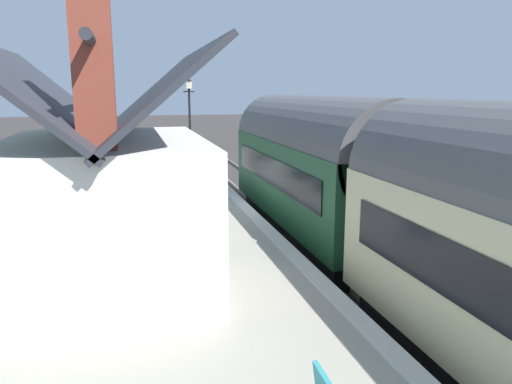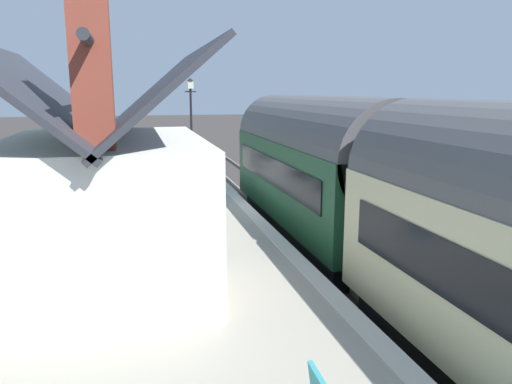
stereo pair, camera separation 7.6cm
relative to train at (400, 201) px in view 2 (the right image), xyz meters
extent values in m
plane|color=#383330|center=(5.09, 0.90, -2.22)|extent=(160.00, 160.00, 0.00)
cube|color=#A39B8C|center=(5.09, 5.00, -1.72)|extent=(32.00, 6.20, 1.00)
cube|color=beige|center=(5.09, 2.08, -1.21)|extent=(32.00, 0.36, 0.02)
cube|color=gray|center=(5.09, -0.72, -2.15)|extent=(52.00, 0.08, 0.14)
cube|color=gray|center=(5.09, 0.72, -2.15)|extent=(52.00, 0.08, 0.14)
cube|color=black|center=(4.84, 0.00, -1.87)|extent=(8.46, 2.29, 0.70)
cube|color=#1E4C2D|center=(4.84, 0.00, -0.37)|extent=(9.20, 2.70, 2.30)
cylinder|color=#515154|center=(4.84, 0.00, 0.78)|extent=(9.20, 2.65, 2.65)
cube|color=black|center=(4.84, 1.36, -0.08)|extent=(7.82, 0.03, 0.80)
cylinder|color=black|center=(7.60, 0.00, -1.87)|extent=(0.70, 2.16, 0.70)
cylinder|color=black|center=(2.08, 0.00, -1.87)|extent=(0.70, 2.16, 0.70)
cube|color=black|center=(9.46, 0.00, 0.04)|extent=(0.04, 2.16, 0.90)
cylinder|color=#F2EDCC|center=(9.48, 0.00, -0.94)|extent=(0.06, 0.24, 0.24)
cube|color=red|center=(9.52, 0.00, -1.40)|extent=(0.16, 2.56, 0.24)
cylinder|color=black|center=(-2.10, 0.00, -1.87)|extent=(0.70, 2.16, 0.70)
cube|color=white|center=(0.54, 5.83, 0.09)|extent=(5.24, 3.56, 2.61)
cube|color=#2D3038|center=(0.54, 4.94, 2.16)|extent=(5.74, 2.03, 1.77)
cube|color=#2D3038|center=(0.54, 6.72, 2.16)|extent=(5.74, 2.03, 1.77)
cylinder|color=#2D3038|center=(0.54, 5.83, 2.92)|extent=(5.74, 0.16, 0.16)
cube|color=brown|center=(-1.25, 5.83, 2.62)|extent=(0.56, 0.56, 2.45)
cube|color=slate|center=(1.14, 4.03, -0.17)|extent=(0.90, 0.06, 2.10)
cube|color=slate|center=(-0.26, 4.03, 0.48)|extent=(0.80, 0.05, 1.10)
cube|color=slate|center=(2.54, 4.03, 0.48)|extent=(0.80, 0.05, 1.10)
cube|color=teal|center=(14.91, 4.01, -0.77)|extent=(1.41, 0.42, 0.06)
cube|color=teal|center=(14.92, 3.83, -0.54)|extent=(1.40, 0.13, 0.40)
cube|color=black|center=(14.35, 4.00, -1.00)|extent=(0.07, 0.36, 0.44)
cube|color=black|center=(15.47, 4.02, -1.00)|extent=(0.07, 0.36, 0.44)
cube|color=teal|center=(9.39, 3.93, -0.77)|extent=(1.41, 0.42, 0.06)
cube|color=teal|center=(9.38, 3.75, -0.54)|extent=(1.40, 0.13, 0.40)
cube|color=black|center=(8.83, 3.94, -1.00)|extent=(0.07, 0.36, 0.44)
cube|color=black|center=(9.95, 3.92, -1.00)|extent=(0.07, 0.36, 0.44)
cube|color=teal|center=(6.56, 3.86, -0.77)|extent=(1.41, 0.45, 0.06)
cube|color=teal|center=(6.57, 3.68, -0.54)|extent=(1.40, 0.16, 0.40)
cube|color=black|center=(6.00, 3.84, -1.00)|extent=(0.07, 0.36, 0.44)
cube|color=black|center=(7.12, 3.88, -1.00)|extent=(0.07, 0.36, 0.44)
cube|color=teal|center=(13.45, 5.34, -1.08)|extent=(0.96, 0.32, 0.28)
ellipsoid|color=olive|center=(13.45, 5.34, -0.82)|extent=(0.86, 0.29, 0.29)
cube|color=teal|center=(15.69, 7.39, -1.05)|extent=(1.01, 0.32, 0.35)
ellipsoid|color=#3D8438|center=(15.69, 7.39, -0.76)|extent=(0.91, 0.29, 0.29)
cylinder|color=black|center=(12.88, 2.77, 0.57)|extent=(0.10, 0.10, 3.59)
cylinder|color=black|center=(12.88, 2.77, 2.21)|extent=(0.05, 0.50, 0.05)
cube|color=beige|center=(12.88, 2.77, 2.50)|extent=(0.24, 0.24, 0.32)
cone|color=black|center=(12.88, 2.77, 2.72)|extent=(0.32, 0.32, 0.14)
cylinder|color=black|center=(11.40, 2.73, -0.67)|extent=(0.06, 0.06, 1.10)
cylinder|color=black|center=(12.00, 2.73, -0.67)|extent=(0.06, 0.06, 1.10)
cube|color=maroon|center=(11.70, 2.73, 0.10)|extent=(0.90, 0.06, 0.44)
cube|color=black|center=(11.70, 2.73, 0.10)|extent=(0.96, 0.03, 0.50)
camera|label=1|loc=(-8.81, 5.37, 2.24)|focal=34.27mm
camera|label=2|loc=(-8.83, 5.30, 2.24)|focal=34.27mm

